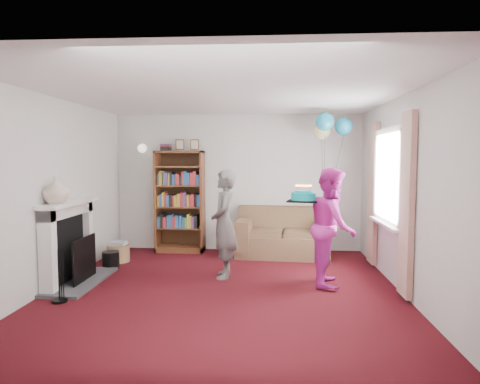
# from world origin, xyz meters

# --- Properties ---
(ground) EXTENTS (5.00, 5.00, 0.00)m
(ground) POSITION_xyz_m (0.00, 0.00, 0.00)
(ground) COLOR #34070D
(ground) RESTS_ON ground
(wall_back) EXTENTS (4.50, 0.02, 2.50)m
(wall_back) POSITION_xyz_m (0.00, 2.51, 1.25)
(wall_back) COLOR silver
(wall_back) RESTS_ON ground
(wall_left) EXTENTS (0.02, 5.00, 2.50)m
(wall_left) POSITION_xyz_m (-2.26, 0.00, 1.25)
(wall_left) COLOR silver
(wall_left) RESTS_ON ground
(wall_right) EXTENTS (0.02, 5.00, 2.50)m
(wall_right) POSITION_xyz_m (2.26, 0.00, 1.25)
(wall_right) COLOR silver
(wall_right) RESTS_ON ground
(ceiling) EXTENTS (4.50, 5.00, 0.01)m
(ceiling) POSITION_xyz_m (0.00, 0.00, 2.50)
(ceiling) COLOR white
(ceiling) RESTS_ON wall_back
(fireplace) EXTENTS (0.55, 1.80, 1.12)m
(fireplace) POSITION_xyz_m (-2.09, 0.19, 0.51)
(fireplace) COLOR #3F3F42
(fireplace) RESTS_ON ground
(window_bay) EXTENTS (0.14, 2.02, 2.20)m
(window_bay) POSITION_xyz_m (2.21, 0.60, 1.20)
(window_bay) COLOR white
(window_bay) RESTS_ON ground
(wall_sconce) EXTENTS (0.16, 0.23, 0.16)m
(wall_sconce) POSITION_xyz_m (-1.75, 2.36, 1.88)
(wall_sconce) COLOR gold
(wall_sconce) RESTS_ON ground
(bookcase) EXTENTS (0.87, 0.42, 2.04)m
(bookcase) POSITION_xyz_m (-1.04, 2.30, 0.90)
(bookcase) COLOR #472B14
(bookcase) RESTS_ON ground
(sofa) EXTENTS (1.59, 0.84, 0.84)m
(sofa) POSITION_xyz_m (0.82, 2.07, 0.32)
(sofa) COLOR brown
(sofa) RESTS_ON ground
(wicker_basket) EXTENTS (0.37, 0.37, 0.34)m
(wicker_basket) POSITION_xyz_m (-1.90, 1.42, 0.15)
(wicker_basket) COLOR #976D46
(wicker_basket) RESTS_ON ground
(person_striped) EXTENTS (0.41, 0.58, 1.54)m
(person_striped) POSITION_xyz_m (-0.06, 0.62, 0.77)
(person_striped) COLOR black
(person_striped) RESTS_ON ground
(person_magenta) EXTENTS (0.69, 0.84, 1.57)m
(person_magenta) POSITION_xyz_m (1.42, 0.37, 0.79)
(person_magenta) COLOR #CA289C
(person_magenta) RESTS_ON ground
(birthday_cake) EXTENTS (0.40, 0.40, 0.22)m
(birthday_cake) POSITION_xyz_m (1.04, 0.42, 1.18)
(birthday_cake) COLOR black
(birthday_cake) RESTS_ON ground
(balloons) EXTENTS (0.62, 0.67, 1.78)m
(balloons) POSITION_xyz_m (1.56, 1.76, 2.22)
(balloons) COLOR #3F3F3F
(balloons) RESTS_ON ground
(mantel_vase) EXTENTS (0.37, 0.37, 0.34)m
(mantel_vase) POSITION_xyz_m (-2.12, -0.15, 1.30)
(mantel_vase) COLOR beige
(mantel_vase) RESTS_ON fireplace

